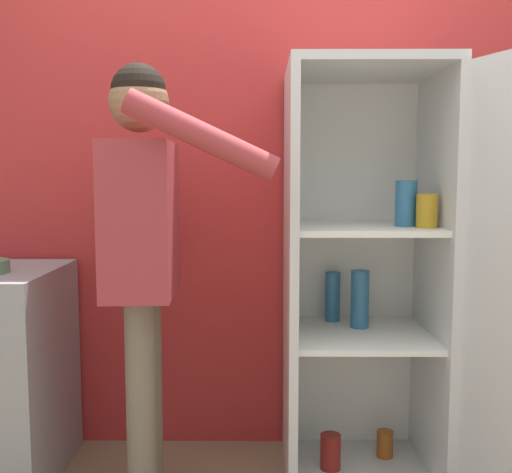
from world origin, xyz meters
TOP-DOWN VIEW (x-y plane):
  - wall_back at (0.00, 0.98)m, footprint 7.00×0.06m
  - refrigerator at (0.49, 0.54)m, footprint 0.90×1.20m
  - person at (-0.48, 0.46)m, footprint 0.67×0.59m

SIDE VIEW (x-z plane):
  - refrigerator at x=0.49m, z-range -0.01..1.72m
  - person at x=-0.48m, z-range 0.23..1.93m
  - wall_back at x=0.00m, z-range 0.00..2.55m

